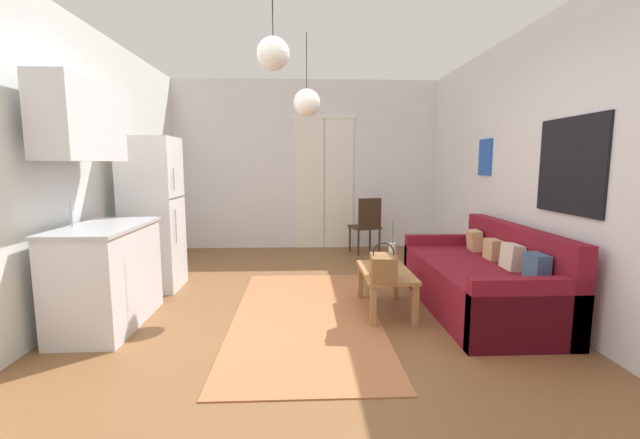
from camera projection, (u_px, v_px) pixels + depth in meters
name	position (u px, v px, depth m)	size (l,w,h in m)	color
ground_plane	(312.00, 342.00, 3.47)	(4.95, 8.02, 0.10)	brown
wall_back	(307.00, 166.00, 6.99)	(4.55, 0.13, 2.78)	silver
wall_right	(586.00, 168.00, 3.37)	(0.12, 7.62, 2.78)	silver
wall_left	(21.00, 168.00, 3.18)	(0.12, 7.62, 2.78)	silver
area_rug	(306.00, 316.00, 3.91)	(1.34, 2.81, 0.01)	#B26B42
couch	(484.00, 282.00, 4.07)	(0.93, 1.99, 0.83)	maroon
coffee_table	(386.00, 276.00, 4.00)	(0.45, 0.86, 0.41)	#A87542
bamboo_vase	(392.00, 254.00, 4.21)	(0.08, 0.08, 0.44)	beige
handbag	(383.00, 267.00, 3.69)	(0.25, 0.32, 0.33)	brown
refrigerator	(153.00, 214.00, 4.70)	(0.59, 0.59, 1.72)	white
kitchen_counter	(100.00, 235.00, 3.60)	(0.60, 1.15, 2.10)	silver
accent_chair	(367.00, 223.00, 6.54)	(0.52, 0.50, 0.89)	#382619
pendant_lamp_near	(273.00, 53.00, 3.05)	(0.24, 0.24, 0.68)	black
pendant_lamp_far	(307.00, 103.00, 4.44)	(0.29, 0.29, 0.86)	black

